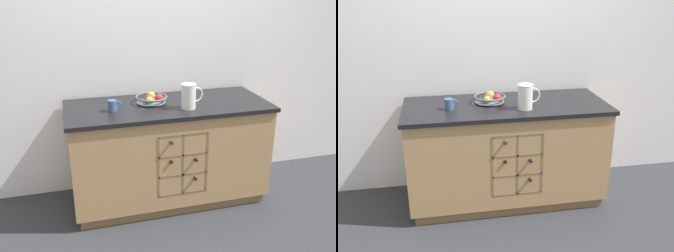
# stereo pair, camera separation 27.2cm
# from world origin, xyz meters

# --- Properties ---
(ground_plane) EXTENTS (14.00, 14.00, 0.00)m
(ground_plane) POSITION_xyz_m (0.00, 0.00, 0.00)
(ground_plane) COLOR #2D3035
(back_wall) EXTENTS (4.40, 0.06, 2.55)m
(back_wall) POSITION_xyz_m (0.00, 0.41, 1.27)
(back_wall) COLOR white
(back_wall) RESTS_ON ground_plane
(kitchen_island) EXTENTS (1.74, 0.74, 0.92)m
(kitchen_island) POSITION_xyz_m (0.00, -0.00, 0.46)
(kitchen_island) COLOR brown
(kitchen_island) RESTS_ON ground_plane
(fruit_bowl) EXTENTS (0.28, 0.28, 0.09)m
(fruit_bowl) POSITION_xyz_m (-0.13, 0.06, 0.96)
(fruit_bowl) COLOR #4C5666
(fruit_bowl) RESTS_ON kitchen_island
(white_pitcher) EXTENTS (0.19, 0.12, 0.21)m
(white_pitcher) POSITION_xyz_m (0.13, -0.16, 1.02)
(white_pitcher) COLOR silver
(white_pitcher) RESTS_ON kitchen_island
(ceramic_mug) EXTENTS (0.11, 0.07, 0.09)m
(ceramic_mug) POSITION_xyz_m (-0.48, -0.06, 0.96)
(ceramic_mug) COLOR #385684
(ceramic_mug) RESTS_ON kitchen_island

